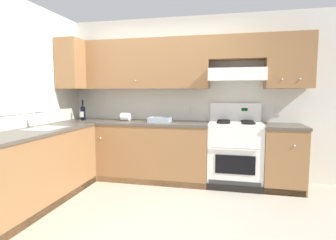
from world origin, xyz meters
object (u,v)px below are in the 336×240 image
(stove, at_px, (235,153))
(wine_bottle, at_px, (83,112))
(bowl, at_px, (160,121))
(paper_towel_roll, at_px, (125,117))

(stove, bearing_deg, wine_bottle, -179.44)
(bowl, xyz_separation_m, paper_towel_roll, (-0.60, 0.08, 0.04))
(stove, height_order, bowl, stove)
(stove, xyz_separation_m, bowl, (-1.12, -0.03, 0.46))
(stove, relative_size, bowl, 3.69)
(wine_bottle, xyz_separation_m, paper_towel_roll, (0.70, 0.08, -0.07))
(paper_towel_roll, bearing_deg, wine_bottle, -173.70)
(stove, xyz_separation_m, paper_towel_roll, (-1.72, 0.05, 0.50))
(wine_bottle, xyz_separation_m, bowl, (1.30, -0.00, -0.11))
(wine_bottle, distance_m, paper_towel_roll, 0.71)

